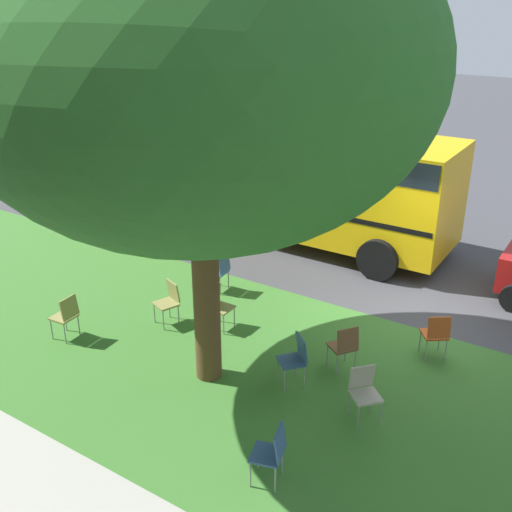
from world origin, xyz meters
TOP-DOWN VIEW (x-y plane):
  - ground at (0.00, 0.00)m, footprint 80.00×80.00m
  - grass_verge at (0.00, 3.20)m, footprint 48.00×6.00m
  - street_tree at (2.31, 3.65)m, footprint 6.83×6.83m
  - chair_0 at (-0.75, 1.04)m, footprint 0.58×0.58m
  - chair_1 at (-0.35, 3.27)m, footprint 0.59×0.59m
  - chair_2 at (0.13, 5.16)m, footprint 0.52×0.51m
  - chair_3 at (0.44, 2.28)m, footprint 0.58×0.58m
  - chair_4 at (0.97, 3.05)m, footprint 0.59×0.59m
  - chair_5 at (4.01, 0.96)m, footprint 0.45×0.45m
  - chair_6 at (3.12, 2.25)m, footprint 0.42×0.42m
  - chair_7 at (4.04, 2.63)m, footprint 0.53×0.54m
  - chair_8 at (5.27, 4.12)m, footprint 0.45×0.45m
  - school_bus at (5.36, -2.73)m, footprint 10.40×2.80m

SIDE VIEW (x-z plane):
  - ground at x=0.00m, z-range 0.00..0.00m
  - grass_verge at x=0.00m, z-range 0.00..0.01m
  - chair_0 at x=-0.75m, z-range 0.08..0.96m
  - chair_1 at x=-0.35m, z-range 0.08..0.96m
  - chair_2 at x=0.13m, z-range 0.08..0.96m
  - chair_3 at x=0.44m, z-range 0.08..0.96m
  - chair_4 at x=0.97m, z-range 0.08..0.96m
  - chair_5 at x=4.01m, z-range 0.08..0.96m
  - chair_6 at x=3.12m, z-range 0.08..0.96m
  - chair_7 at x=4.04m, z-range 0.08..0.96m
  - chair_8 at x=5.27m, z-range 0.08..0.96m
  - school_bus at x=5.36m, z-range 0.32..3.20m
  - street_tree at x=2.31m, z-range 1.28..8.89m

